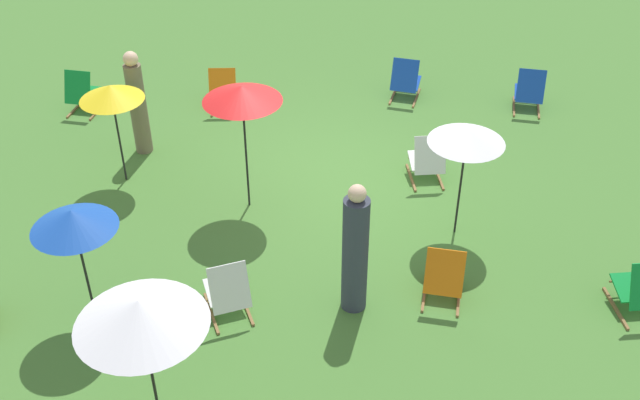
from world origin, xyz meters
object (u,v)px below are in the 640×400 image
object	(u,v)px
deckchair_6	(224,90)
person_0	(355,252)
deckchair_11	(529,92)
umbrella_1	(140,313)
deckchair_7	(228,291)
deckchair_12	(83,93)
umbrella_0	(242,94)
deckchair_9	(405,81)
person_1	(138,104)
umbrella_4	(73,220)
deckchair_10	(427,160)
deckchair_5	(444,276)
umbrella_3	(467,136)
umbrella_2	(111,93)

from	to	relation	value
deckchair_6	person_0	xyz separation A→B (m)	(-1.99, 5.29, 0.50)
deckchair_11	umbrella_1	distance (m)	9.04
deckchair_7	deckchair_12	xyz separation A→B (m)	(2.95, -5.37, 0.00)
umbrella_0	person_0	xyz separation A→B (m)	(-1.42, 2.24, -1.00)
deckchair_9	person_0	distance (m)	5.73
deckchair_11	umbrella_1	size ratio (longest dim) A/B	0.46
person_1	umbrella_4	bearing A→B (deg)	36.50
deckchair_10	deckchair_5	bearing A→B (deg)	82.79
umbrella_1	umbrella_3	world-z (taller)	umbrella_1
deckchair_7	umbrella_3	xyz separation A→B (m)	(-3.13, -1.57, 1.22)
deckchair_11	person_0	distance (m)	6.18
umbrella_0	umbrella_3	bearing A→B (deg)	165.55
deckchair_6	umbrella_4	bearing A→B (deg)	77.52
umbrella_2	person_1	bearing A→B (deg)	-100.16
umbrella_0	person_1	bearing A→B (deg)	-41.76
deckchair_11	person_0	xyz separation A→B (m)	(3.54, 5.04, 0.50)
deckchair_12	umbrella_2	xyz separation A→B (m)	(-1.12, 2.27, 1.16)
umbrella_4	person_1	size ratio (longest dim) A/B	0.93
umbrella_1	umbrella_2	xyz separation A→B (m)	(1.22, -4.83, -0.18)
deckchair_7	umbrella_4	distance (m)	2.03
umbrella_0	person_1	world-z (taller)	umbrella_0
person_0	deckchair_7	bearing A→B (deg)	139.06
deckchair_7	person_1	size ratio (longest dim) A/B	0.49
umbrella_1	umbrella_4	xyz separation A→B (m)	(1.05, -1.72, -0.18)
deckchair_9	umbrella_1	size ratio (longest dim) A/B	0.47
deckchair_12	umbrella_0	size ratio (longest dim) A/B	0.43
umbrella_0	umbrella_1	xyz separation A→B (m)	(0.76, 4.08, -0.16)
deckchair_9	person_1	bearing A→B (deg)	37.75
deckchair_5	person_1	world-z (taller)	person_1
deckchair_11	umbrella_0	xyz separation A→B (m)	(4.95, 2.80, 1.50)
deckchair_6	person_1	bearing A→B (deg)	49.07
umbrella_3	deckchair_7	bearing A→B (deg)	26.66
umbrella_1	umbrella_3	size ratio (longest dim) A/B	1.09
umbrella_3	deckchair_12	bearing A→B (deg)	-31.97
deckchair_11	umbrella_4	size ratio (longest dim) A/B	0.51
person_0	umbrella_3	bearing A→B (deg)	-1.34
deckchair_6	umbrella_0	bearing A→B (deg)	101.14
deckchair_12	umbrella_0	world-z (taller)	umbrella_0
umbrella_0	person_0	world-z (taller)	umbrella_0
deckchair_6	umbrella_2	xyz separation A→B (m)	(1.41, 2.29, 1.16)
deckchair_7	deckchair_9	distance (m)	6.36
deckchair_11	person_1	distance (m)	6.89
umbrella_0	person_0	bearing A→B (deg)	122.27
deckchair_7	deckchair_11	distance (m)	7.24
umbrella_0	person_0	distance (m)	2.83
deckchair_9	deckchair_10	distance (m)	2.74
deckchair_12	umbrella_1	distance (m)	7.60
deckchair_12	umbrella_3	bearing A→B (deg)	161.05
deckchair_6	umbrella_3	xyz separation A→B (m)	(-3.55, 3.81, 1.22)
deckchair_12	person_1	distance (m)	1.96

